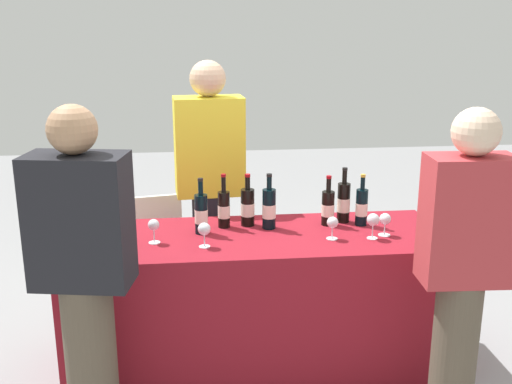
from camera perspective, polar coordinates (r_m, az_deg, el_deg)
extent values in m
plane|color=gray|center=(3.72, 0.00, -15.50)|extent=(12.00, 12.00, 0.00)
cube|color=maroon|center=(3.53, 0.00, -10.07)|extent=(2.10, 0.72, 0.78)
cylinder|color=black|center=(3.39, -5.18, -2.09)|extent=(0.07, 0.07, 0.22)
cylinder|color=black|center=(3.35, -5.24, 0.37)|extent=(0.03, 0.03, 0.08)
cylinder|color=black|center=(3.34, -5.26, 1.16)|extent=(0.03, 0.03, 0.02)
cylinder|color=silver|center=(3.40, -5.17, -2.27)|extent=(0.07, 0.07, 0.08)
cylinder|color=black|center=(3.49, -3.04, -1.66)|extent=(0.07, 0.07, 0.21)
cylinder|color=black|center=(3.44, -3.07, 0.72)|extent=(0.03, 0.03, 0.09)
cylinder|color=maroon|center=(3.43, -3.09, 1.57)|extent=(0.03, 0.03, 0.02)
cylinder|color=silver|center=(3.49, -3.03, -1.83)|extent=(0.07, 0.07, 0.07)
cylinder|color=black|center=(3.51, -0.79, -1.46)|extent=(0.08, 0.08, 0.22)
cylinder|color=black|center=(3.47, -0.80, 0.84)|extent=(0.03, 0.03, 0.07)
cylinder|color=maroon|center=(3.46, -0.80, 1.56)|extent=(0.03, 0.03, 0.02)
cylinder|color=silver|center=(3.51, -0.79, -1.63)|extent=(0.08, 0.08, 0.08)
cylinder|color=black|center=(3.46, 1.24, -1.61)|extent=(0.08, 0.08, 0.23)
cylinder|color=black|center=(3.42, 1.25, 0.85)|extent=(0.03, 0.03, 0.08)
cylinder|color=black|center=(3.41, 1.26, 1.59)|extent=(0.03, 0.03, 0.02)
cylinder|color=silver|center=(3.46, 1.24, -1.79)|extent=(0.08, 0.08, 0.08)
cylinder|color=black|center=(3.55, 6.78, -1.53)|extent=(0.07, 0.07, 0.20)
cylinder|color=black|center=(3.51, 6.85, 0.65)|extent=(0.03, 0.03, 0.08)
cylinder|color=maroon|center=(3.50, 6.88, 1.40)|extent=(0.03, 0.03, 0.02)
cylinder|color=silver|center=(3.55, 6.78, -1.68)|extent=(0.07, 0.07, 0.07)
cylinder|color=black|center=(3.60, 8.24, -1.02)|extent=(0.07, 0.07, 0.23)
cylinder|color=black|center=(3.56, 8.34, 1.40)|extent=(0.03, 0.03, 0.08)
cylinder|color=black|center=(3.55, 8.37, 2.15)|extent=(0.03, 0.03, 0.02)
cylinder|color=silver|center=(3.61, 8.23, -1.19)|extent=(0.08, 0.08, 0.08)
cylinder|color=black|center=(3.57, 9.90, -1.44)|extent=(0.07, 0.07, 0.21)
cylinder|color=black|center=(3.53, 10.01, 0.80)|extent=(0.03, 0.03, 0.08)
cylinder|color=gold|center=(3.52, 10.05, 1.52)|extent=(0.03, 0.03, 0.02)
cylinder|color=silver|center=(3.57, 9.90, -1.60)|extent=(0.07, 0.07, 0.07)
cylinder|color=silver|center=(3.31, -9.53, -4.72)|extent=(0.06, 0.06, 0.00)
cylinder|color=silver|center=(3.30, -9.56, -4.10)|extent=(0.01, 0.01, 0.07)
sphere|color=silver|center=(3.28, -9.61, -3.06)|extent=(0.06, 0.06, 0.06)
cylinder|color=silver|center=(3.22, -4.86, -5.14)|extent=(0.06, 0.06, 0.00)
cylinder|color=silver|center=(3.21, -4.87, -4.56)|extent=(0.01, 0.01, 0.07)
sphere|color=silver|center=(3.19, -4.90, -3.48)|extent=(0.07, 0.07, 0.07)
cylinder|color=silver|center=(3.35, 7.16, -4.38)|extent=(0.06, 0.06, 0.00)
cylinder|color=silver|center=(3.34, 7.18, -3.83)|extent=(0.01, 0.01, 0.06)
sphere|color=silver|center=(3.32, 7.22, -2.85)|extent=(0.06, 0.06, 0.06)
cylinder|color=silver|center=(3.39, 10.87, -4.29)|extent=(0.06, 0.06, 0.00)
cylinder|color=silver|center=(3.38, 10.91, -3.67)|extent=(0.01, 0.01, 0.07)
sphere|color=silver|center=(3.36, 10.97, -2.57)|extent=(0.07, 0.07, 0.07)
cylinder|color=silver|center=(3.45, 11.97, -3.98)|extent=(0.07, 0.07, 0.00)
cylinder|color=silver|center=(3.44, 12.00, -3.45)|extent=(0.01, 0.01, 0.06)
sphere|color=silver|center=(3.42, 12.06, -2.49)|extent=(0.06, 0.06, 0.06)
cylinder|color=black|center=(4.12, -4.21, -5.76)|extent=(0.24, 0.24, 0.84)
cube|color=yellow|center=(3.91, -4.43, 4.32)|extent=(0.46, 0.28, 0.63)
sphere|color=#D8AD8C|center=(3.85, -4.57, 10.60)|extent=(0.23, 0.23, 0.23)
cylinder|color=brown|center=(3.05, -15.22, -15.12)|extent=(0.24, 0.24, 0.79)
cube|color=black|center=(2.76, -16.25, -2.63)|extent=(0.47, 0.31, 0.60)
sphere|color=tan|center=(2.67, -16.92, 5.65)|extent=(0.21, 0.21, 0.21)
cylinder|color=brown|center=(3.14, 18.10, -14.51)|extent=(0.21, 0.21, 0.78)
cube|color=#B23338|center=(2.86, 19.26, -2.53)|extent=(0.40, 0.23, 0.59)
sphere|color=beige|center=(2.77, 20.01, 5.36)|extent=(0.21, 0.21, 0.21)
cube|color=white|center=(4.42, -9.92, -5.11)|extent=(0.46, 0.11, 0.75)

